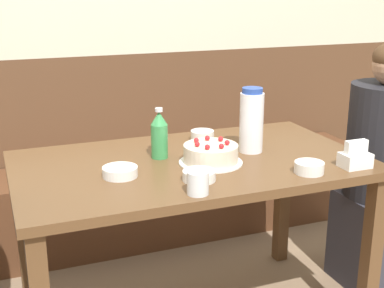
# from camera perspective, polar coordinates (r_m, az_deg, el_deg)

# --- Properties ---
(back_wall) EXTENTS (4.80, 0.04, 2.50)m
(back_wall) POSITION_cam_1_polar(r_m,az_deg,el_deg) (2.99, -7.62, 13.89)
(back_wall) COLOR brown
(back_wall) RESTS_ON ground_plane
(bench_seat) EXTENTS (2.69, 0.38, 0.45)m
(bench_seat) POSITION_cam_1_polar(r_m,az_deg,el_deg) (3.01, -5.84, -6.19)
(bench_seat) COLOR #56331E
(bench_seat) RESTS_ON ground_plane
(dining_table) EXTENTS (1.37, 0.78, 0.73)m
(dining_table) POSITION_cam_1_polar(r_m,az_deg,el_deg) (2.12, -0.09, -4.16)
(dining_table) COLOR brown
(dining_table) RESTS_ON ground_plane
(birthday_cake) EXTENTS (0.25, 0.25, 0.09)m
(birthday_cake) POSITION_cam_1_polar(r_m,az_deg,el_deg) (2.05, 2.01, -1.09)
(birthday_cake) COLOR white
(birthday_cake) RESTS_ON dining_table
(water_pitcher) EXTENTS (0.10, 0.10, 0.27)m
(water_pitcher) POSITION_cam_1_polar(r_m,az_deg,el_deg) (2.18, 6.36, 2.49)
(water_pitcher) COLOR white
(water_pitcher) RESTS_ON dining_table
(soju_bottle) EXTENTS (0.07, 0.07, 0.20)m
(soju_bottle) POSITION_cam_1_polar(r_m,az_deg,el_deg) (2.10, -3.51, 1.02)
(soju_bottle) COLOR #388E4C
(soju_bottle) RESTS_ON dining_table
(napkin_holder) EXTENTS (0.11, 0.08, 0.11)m
(napkin_holder) POSITION_cam_1_polar(r_m,az_deg,el_deg) (2.10, 17.02, -1.38)
(napkin_holder) COLOR white
(napkin_holder) RESTS_ON dining_table
(bowl_soup_white) EXTENTS (0.10, 0.10, 0.04)m
(bowl_soup_white) POSITION_cam_1_polar(r_m,az_deg,el_deg) (2.35, 1.11, 0.91)
(bowl_soup_white) COLOR white
(bowl_soup_white) RESTS_ON dining_table
(bowl_rice_small) EXTENTS (0.11, 0.11, 0.04)m
(bowl_rice_small) POSITION_cam_1_polar(r_m,az_deg,el_deg) (2.00, 12.39, -2.46)
(bowl_rice_small) COLOR white
(bowl_rice_small) RESTS_ON dining_table
(bowl_side_dish) EXTENTS (0.12, 0.12, 0.04)m
(bowl_side_dish) POSITION_cam_1_polar(r_m,az_deg,el_deg) (1.88, 0.77, -3.38)
(bowl_side_dish) COLOR white
(bowl_side_dish) RESTS_ON dining_table
(bowl_sauce_shallow) EXTENTS (0.13, 0.13, 0.04)m
(bowl_sauce_shallow) POSITION_cam_1_polar(r_m,az_deg,el_deg) (1.93, -7.68, -2.95)
(bowl_sauce_shallow) COLOR white
(bowl_sauce_shallow) RESTS_ON dining_table
(glass_water_tall) EXTENTS (0.07, 0.07, 0.08)m
(glass_water_tall) POSITION_cam_1_polar(r_m,az_deg,el_deg) (1.75, 0.62, -4.16)
(glass_water_tall) COLOR silver
(glass_water_tall) RESTS_ON dining_table
(person_pale_blue_shirt) EXTENTS (0.35, 0.35, 1.16)m
(person_pale_blue_shirt) POSITION_cam_1_polar(r_m,az_deg,el_deg) (2.62, 19.65, -2.85)
(person_pale_blue_shirt) COLOR #33333D
(person_pale_blue_shirt) RESTS_ON ground_plane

